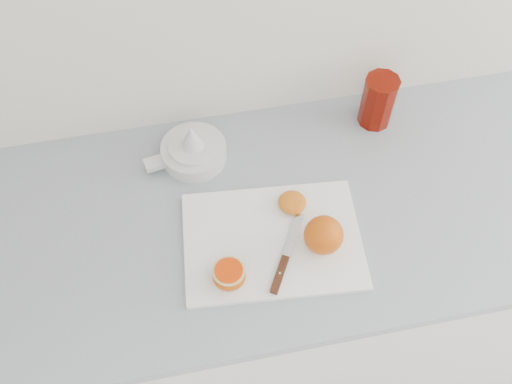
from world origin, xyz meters
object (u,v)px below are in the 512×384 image
at_px(citrus_juicer, 193,150).
at_px(red_tumbler, 378,103).
at_px(counter, 293,286).
at_px(half_orange, 229,275).
at_px(cutting_board, 272,241).

bearing_deg(citrus_juicer, red_tumbler, 3.55).
bearing_deg(counter, half_orange, -141.38).
bearing_deg(counter, citrus_juicer, 141.53).
distance_m(counter, cutting_board, 0.47).
xyz_separation_m(counter, cutting_board, (-0.09, -0.08, 0.45)).
bearing_deg(red_tumbler, counter, -138.14).
bearing_deg(citrus_juicer, counter, -38.47).
bearing_deg(red_tumbler, cutting_board, -137.92).
relative_size(half_orange, citrus_juicer, 0.35).
relative_size(counter, red_tumbler, 18.61).
bearing_deg(red_tumbler, citrus_juicer, -176.45).
xyz_separation_m(half_orange, citrus_juicer, (-0.03, 0.34, -0.00)).
bearing_deg(cutting_board, red_tumbler, 42.08).
xyz_separation_m(counter, citrus_juicer, (-0.23, 0.18, 0.47)).
height_order(cutting_board, red_tumbler, red_tumbler).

